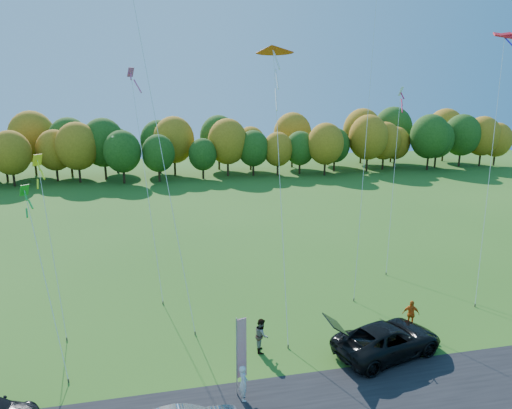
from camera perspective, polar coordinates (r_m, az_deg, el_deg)
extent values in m
plane|color=#275817|center=(24.76, 3.16, -19.30)|extent=(160.00, 160.00, 0.00)
imported|color=black|center=(26.07, 16.14, -15.90)|extent=(6.52, 4.22, 1.67)
imported|color=silver|center=(21.98, -1.59, -21.39)|extent=(0.41, 0.62, 1.68)
imported|color=gray|center=(25.34, 0.69, -15.99)|extent=(0.83, 1.00, 1.85)
imported|color=#D35C13|center=(29.11, 18.78, -12.83)|extent=(1.06, 0.68, 1.68)
cylinder|color=#999999|center=(21.65, -2.42, -18.54)|extent=(0.06, 0.06, 3.87)
cube|color=red|center=(21.53, -1.82, -17.52)|extent=(0.47, 0.16, 2.90)
cube|color=navy|center=(21.02, -1.86, -14.97)|extent=(0.47, 0.15, 0.75)
cylinder|color=#4C3F33|center=(27.42, -7.62, -15.64)|extent=(0.08, 0.08, 0.20)
cylinder|color=#4C3F33|center=(31.75, 12.13, -11.57)|extent=(0.08, 0.08, 0.20)
cylinder|color=#4C3F33|center=(26.01, 4.04, -17.29)|extent=(0.08, 0.08, 0.20)
cone|color=#D6450D|center=(30.59, 2.17, 18.87)|extent=(2.53, 1.93, 2.77)
cylinder|color=#4C3F33|center=(33.50, 25.69, -11.29)|extent=(0.08, 0.08, 0.20)
cube|color=#FF1C29|center=(38.48, 28.67, 18.00)|extent=(3.12, 1.09, 1.20)
cylinder|color=#4C3F33|center=(28.66, -22.58, -15.27)|extent=(0.08, 0.08, 0.20)
cube|color=yellow|center=(30.38, -25.67, 5.03)|extent=(1.20, 1.20, 1.43)
cylinder|color=#4C3F33|center=(25.07, -22.40, -19.70)|extent=(0.08, 0.08, 0.20)
cube|color=#18921C|center=(27.87, -26.98, 1.60)|extent=(1.06, 1.06, 1.25)
cylinder|color=#4C3F33|center=(36.62, 15.95, -8.31)|extent=(0.08, 0.08, 0.20)
cube|color=white|center=(41.39, 17.65, 13.34)|extent=(1.30, 1.30, 1.55)
cylinder|color=#4C3F33|center=(31.29, -11.56, -11.93)|extent=(0.08, 0.08, 0.20)
cube|color=#D3467B|center=(35.75, -15.40, 15.65)|extent=(1.13, 1.13, 1.33)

